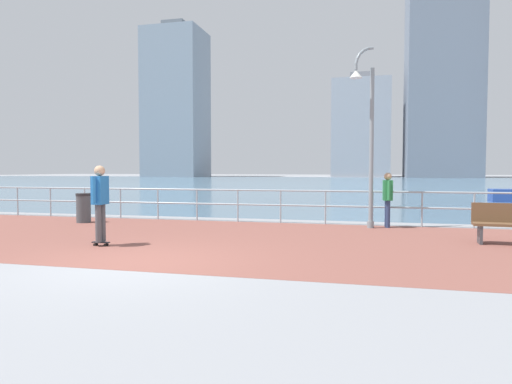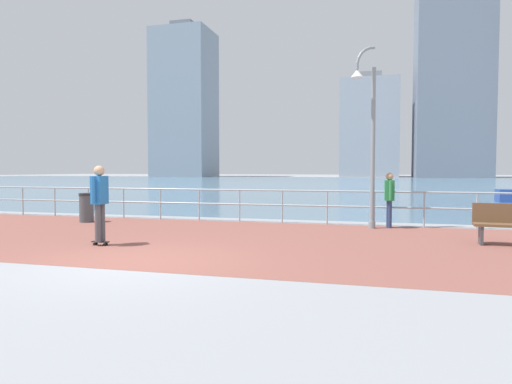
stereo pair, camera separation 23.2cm
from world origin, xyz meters
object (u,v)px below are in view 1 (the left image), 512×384
(park_bench, at_px, (511,223))
(trash_bin, at_px, (84,208))
(bystander, at_px, (388,195))
(lamppost, at_px, (367,128))
(skateboarder, at_px, (100,198))

(park_bench, bearing_deg, trash_bin, 173.14)
(bystander, height_order, park_bench, bystander)
(lamppost, relative_size, skateboarder, 2.91)
(skateboarder, relative_size, park_bench, 1.09)
(lamppost, xyz_separation_m, skateboarder, (-5.63, -4.49, -1.78))
(lamppost, height_order, trash_bin, lamppost)
(trash_bin, bearing_deg, lamppost, 4.64)
(bystander, relative_size, trash_bin, 1.71)
(park_bench, bearing_deg, skateboarder, -165.01)
(bystander, bearing_deg, skateboarder, -142.23)
(trash_bin, xyz_separation_m, park_bench, (11.86, -1.43, 0.01))
(bystander, relative_size, park_bench, 0.98)
(lamppost, relative_size, park_bench, 3.17)
(skateboarder, distance_m, bystander, 7.90)
(lamppost, bearing_deg, skateboarder, -141.43)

